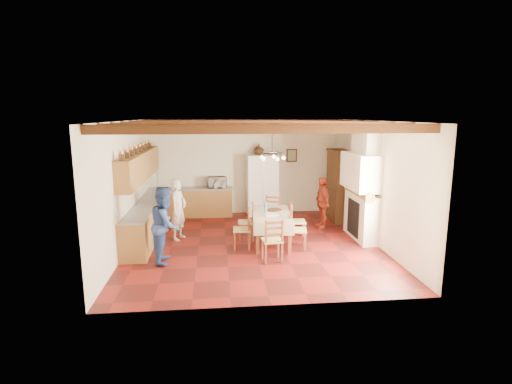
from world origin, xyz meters
The scene contains 31 objects.
floor centered at (0.00, 0.00, -0.01)m, with size 6.00×6.50×0.02m, color #481312.
ceiling centered at (0.00, 0.00, 3.01)m, with size 6.00×6.50×0.02m, color beige.
wall_back centered at (0.00, 3.26, 1.50)m, with size 6.00×0.02×3.00m, color beige.
wall_front centered at (0.00, -3.26, 1.50)m, with size 6.00×0.02×3.00m, color beige.
wall_left centered at (-3.01, 0.00, 1.50)m, with size 0.02×6.50×3.00m, color beige.
wall_right centered at (3.01, 0.00, 1.50)m, with size 0.02×6.50×3.00m, color beige.
ceiling_beams centered at (0.00, 0.00, 2.91)m, with size 6.00×6.30×0.16m, color #3D2913, non-canonical shape.
lower_cabinets_left centered at (-2.70, 1.05, 0.43)m, with size 0.60×4.30×0.86m, color brown.
lower_cabinets_back centered at (-1.55, 2.95, 0.43)m, with size 2.30×0.60×0.86m, color brown.
countertop_left centered at (-2.70, 1.05, 0.88)m, with size 0.62×4.30×0.04m, color slate.
countertop_back centered at (-1.55, 2.95, 0.88)m, with size 2.34×0.62×0.04m, color slate.
backsplash_left centered at (-2.98, 1.05, 1.20)m, with size 0.03×4.30×0.60m, color silver.
backsplash_back centered at (-1.55, 3.23, 1.20)m, with size 2.30×0.03×0.60m, color silver.
upper_cabinets centered at (-2.83, 1.05, 1.85)m, with size 0.35×4.20×0.70m, color brown.
fireplace centered at (2.72, 0.20, 1.40)m, with size 0.56×1.60×2.80m, color beige, non-canonical shape.
wall_picture centered at (1.55, 3.23, 1.85)m, with size 0.34×0.03×0.42m, color #321E18.
refrigerator centered at (0.55, 3.02, 0.96)m, with size 0.96×0.79×1.91m, color white.
hutch centered at (2.75, 2.02, 1.06)m, with size 0.49×1.17×2.13m, color #392112, non-canonical shape.
dining_table centered at (0.45, -0.01, 0.69)m, with size 1.04×1.83×0.77m.
chandelier centered at (0.45, -0.01, 2.25)m, with size 0.47×0.47×0.03m, color black.
chair_left_near centered at (-0.30, -0.27, 0.48)m, with size 0.42×0.40×0.96m, color brown, non-canonical shape.
chair_left_far centered at (-0.14, 0.37, 0.48)m, with size 0.42×0.40×0.96m, color brown, non-canonical shape.
chair_right_near centered at (1.03, -0.45, 0.48)m, with size 0.42×0.40×0.96m, color brown, non-canonical shape.
chair_right_far centered at (1.17, 0.31, 0.48)m, with size 0.42×0.40×0.96m, color brown, non-canonical shape.
chair_end_near centered at (0.31, -1.17, 0.48)m, with size 0.42×0.40×0.96m, color brown, non-canonical shape.
chair_end_far centered at (0.61, 1.10, 0.48)m, with size 0.42×0.40×0.96m, color brown, non-canonical shape.
person_man centered at (-1.85, 0.58, 0.78)m, with size 0.57×0.37×1.56m, color beige.
person_woman_blue centered at (-1.98, -0.97, 0.82)m, with size 0.79×0.62×1.64m, color #2F498C.
person_woman_red centered at (2.07, 1.27, 0.72)m, with size 0.85×0.35×1.44m, color #9F321F.
microwave centered at (-0.86, 2.95, 1.06)m, with size 0.59×0.40×0.33m, color silver.
fridge_vase centered at (0.46, 3.02, 2.08)m, with size 0.32×0.32×0.34m, color #392112.
Camera 1 is at (-0.88, -9.40, 3.15)m, focal length 28.00 mm.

